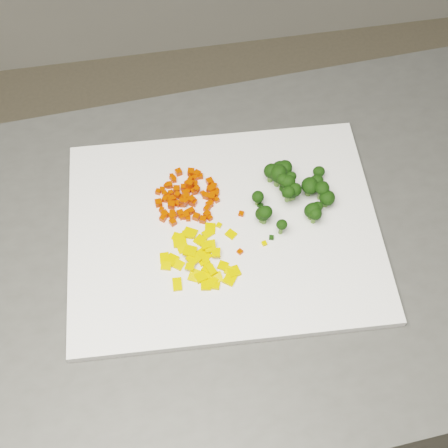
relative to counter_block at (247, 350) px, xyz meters
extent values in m
cube|color=#444542|center=(0.00, 0.00, 0.00)|extent=(0.95, 0.69, 0.90)
cube|color=white|center=(-0.04, 0.03, 0.46)|extent=(0.47, 0.38, 0.01)
cube|color=red|center=(-0.13, 0.08, 0.47)|extent=(0.01, 0.01, 0.01)
cube|color=red|center=(-0.09, 0.06, 0.47)|extent=(0.01, 0.01, 0.01)
cube|color=red|center=(-0.07, 0.09, 0.47)|extent=(0.01, 0.01, 0.01)
cube|color=red|center=(-0.12, 0.05, 0.47)|extent=(0.01, 0.01, 0.01)
cube|color=red|center=(-0.12, 0.08, 0.47)|extent=(0.01, 0.01, 0.01)
cube|color=red|center=(-0.13, 0.11, 0.47)|extent=(0.01, 0.01, 0.01)
cube|color=red|center=(-0.05, 0.08, 0.47)|extent=(0.01, 0.01, 0.01)
cube|color=red|center=(-0.10, 0.13, 0.47)|extent=(0.01, 0.01, 0.01)
cube|color=red|center=(-0.12, 0.06, 0.47)|extent=(0.01, 0.01, 0.01)
cube|color=red|center=(-0.07, 0.11, 0.47)|extent=(0.01, 0.01, 0.01)
cube|color=red|center=(-0.12, 0.09, 0.47)|extent=(0.01, 0.01, 0.01)
cube|color=red|center=(-0.10, 0.08, 0.47)|extent=(0.01, 0.01, 0.01)
cube|color=red|center=(-0.10, 0.09, 0.47)|extent=(0.01, 0.01, 0.01)
cube|color=red|center=(-0.05, 0.09, 0.47)|extent=(0.01, 0.01, 0.01)
cube|color=red|center=(-0.09, 0.11, 0.47)|extent=(0.01, 0.01, 0.01)
cube|color=red|center=(-0.10, 0.12, 0.47)|extent=(0.01, 0.01, 0.01)
cube|color=red|center=(-0.06, 0.07, 0.47)|extent=(0.01, 0.01, 0.01)
cube|color=red|center=(-0.07, 0.04, 0.47)|extent=(0.01, 0.01, 0.01)
cube|color=red|center=(-0.13, 0.05, 0.47)|extent=(0.01, 0.01, 0.01)
cube|color=red|center=(-0.06, 0.04, 0.47)|extent=(0.01, 0.01, 0.01)
cube|color=red|center=(-0.06, 0.12, 0.47)|extent=(0.01, 0.01, 0.01)
cube|color=red|center=(-0.08, 0.12, 0.47)|extent=(0.01, 0.01, 0.01)
cube|color=red|center=(-0.08, 0.08, 0.47)|extent=(0.01, 0.01, 0.01)
cube|color=red|center=(-0.13, 0.06, 0.47)|extent=(0.01, 0.01, 0.01)
cube|color=red|center=(-0.05, 0.11, 0.47)|extent=(0.01, 0.01, 0.01)
cube|color=red|center=(-0.08, 0.11, 0.47)|extent=(0.01, 0.01, 0.01)
cube|color=red|center=(-0.10, 0.05, 0.47)|extent=(0.01, 0.01, 0.01)
cube|color=red|center=(-0.13, 0.10, 0.47)|extent=(0.01, 0.01, 0.01)
cube|color=red|center=(-0.10, 0.09, 0.47)|extent=(0.01, 0.01, 0.01)
cube|color=red|center=(-0.07, 0.13, 0.47)|extent=(0.01, 0.01, 0.01)
cube|color=red|center=(-0.06, 0.05, 0.47)|extent=(0.01, 0.01, 0.01)
cube|color=red|center=(-0.07, 0.10, 0.47)|extent=(0.01, 0.01, 0.01)
cube|color=red|center=(-0.11, 0.13, 0.47)|extent=(0.01, 0.01, 0.01)
cube|color=red|center=(-0.12, 0.11, 0.47)|extent=(0.01, 0.01, 0.01)
cube|color=red|center=(-0.07, 0.12, 0.47)|extent=(0.01, 0.01, 0.01)
cube|color=red|center=(-0.11, 0.10, 0.47)|extent=(0.01, 0.01, 0.01)
cube|color=red|center=(-0.06, 0.05, 0.47)|extent=(0.01, 0.01, 0.01)
cube|color=red|center=(-0.08, 0.10, 0.47)|extent=(0.01, 0.01, 0.01)
cube|color=red|center=(-0.11, 0.08, 0.47)|extent=(0.01, 0.01, 0.01)
cube|color=red|center=(-0.09, 0.08, 0.47)|extent=(0.01, 0.01, 0.01)
cube|color=red|center=(-0.08, 0.11, 0.47)|extent=(0.01, 0.01, 0.01)
cube|color=red|center=(-0.10, 0.08, 0.47)|extent=(0.01, 0.01, 0.01)
cube|color=red|center=(-0.11, 0.06, 0.47)|extent=(0.01, 0.01, 0.01)
cube|color=red|center=(-0.06, 0.07, 0.47)|extent=(0.01, 0.01, 0.01)
cube|color=red|center=(-0.09, 0.09, 0.47)|extent=(0.01, 0.01, 0.01)
cube|color=red|center=(-0.08, 0.05, 0.47)|extent=(0.01, 0.01, 0.01)
cube|color=red|center=(-0.06, 0.08, 0.47)|extent=(0.01, 0.01, 0.01)
cube|color=red|center=(-0.05, 0.09, 0.47)|extent=(0.01, 0.01, 0.01)
cube|color=red|center=(-0.12, 0.10, 0.47)|extent=(0.01, 0.01, 0.01)
cube|color=red|center=(-0.10, 0.05, 0.47)|extent=(0.01, 0.01, 0.01)
cube|color=red|center=(-0.12, 0.06, 0.47)|extent=(0.01, 0.01, 0.01)
cube|color=red|center=(-0.12, 0.06, 0.47)|extent=(0.01, 0.01, 0.01)
cube|color=red|center=(-0.12, 0.09, 0.47)|extent=(0.01, 0.01, 0.01)
cube|color=red|center=(-0.11, 0.13, 0.47)|extent=(0.01, 0.01, 0.01)
cube|color=red|center=(-0.10, 0.08, 0.47)|extent=(0.01, 0.01, 0.01)
cube|color=red|center=(-0.10, 0.08, 0.47)|extent=(0.01, 0.01, 0.01)
cube|color=red|center=(-0.09, 0.07, 0.47)|extent=(0.01, 0.01, 0.01)
cube|color=red|center=(-0.13, 0.07, 0.47)|extent=(0.01, 0.01, 0.01)
cube|color=red|center=(-0.08, 0.07, 0.47)|extent=(0.01, 0.01, 0.01)
cube|color=red|center=(-0.07, 0.09, 0.47)|extent=(0.01, 0.01, 0.01)
cube|color=red|center=(-0.10, 0.10, 0.47)|extent=(0.01, 0.01, 0.01)
cube|color=red|center=(-0.10, 0.05, 0.47)|extent=(0.01, 0.01, 0.01)
cube|color=red|center=(-0.11, 0.11, 0.47)|extent=(0.01, 0.01, 0.01)
cube|color=red|center=(-0.09, 0.06, 0.47)|extent=(0.01, 0.01, 0.01)
cube|color=red|center=(-0.11, 0.10, 0.47)|extent=(0.01, 0.01, 0.01)
cube|color=red|center=(-0.08, 0.10, 0.48)|extent=(0.01, 0.01, 0.01)
cube|color=red|center=(-0.08, 0.13, 0.47)|extent=(0.01, 0.01, 0.01)
cube|color=red|center=(-0.09, 0.08, 0.47)|extent=(0.01, 0.01, 0.01)
cube|color=red|center=(-0.05, 0.10, 0.47)|extent=(0.01, 0.01, 0.01)
cube|color=red|center=(-0.10, 0.06, 0.47)|extent=(0.01, 0.01, 0.01)
cube|color=red|center=(-0.09, 0.05, 0.47)|extent=(0.01, 0.01, 0.01)
cube|color=red|center=(-0.05, 0.07, 0.47)|extent=(0.01, 0.01, 0.01)
cube|color=red|center=(-0.04, 0.09, 0.47)|extent=(0.01, 0.01, 0.01)
cube|color=red|center=(-0.05, 0.08, 0.47)|extent=(0.01, 0.01, 0.01)
cube|color=red|center=(-0.09, 0.05, 0.47)|extent=(0.01, 0.01, 0.01)
cube|color=red|center=(-0.05, 0.08, 0.47)|extent=(0.01, 0.01, 0.01)
cube|color=red|center=(-0.08, 0.11, 0.47)|extent=(0.01, 0.01, 0.01)
cube|color=red|center=(-0.09, 0.10, 0.47)|extent=(0.01, 0.01, 0.01)
cube|color=red|center=(-0.06, 0.06, 0.47)|extent=(0.01, 0.01, 0.01)
cube|color=red|center=(-0.11, 0.09, 0.47)|extent=(0.01, 0.01, 0.01)
cube|color=red|center=(-0.08, 0.09, 0.47)|extent=(0.01, 0.01, 0.01)
cube|color=#EAAA0C|center=(-0.06, -0.02, 0.47)|extent=(0.02, 0.02, 0.01)
cube|color=#EAAA0C|center=(-0.10, -0.03, 0.47)|extent=(0.02, 0.01, 0.00)
cube|color=#EAAA0C|center=(-0.07, -0.04, 0.47)|extent=(0.02, 0.02, 0.01)
cube|color=#EAAA0C|center=(-0.08, -0.06, 0.46)|extent=(0.02, 0.02, 0.01)
cube|color=#EAAA0C|center=(-0.07, 0.00, 0.47)|extent=(0.02, 0.01, 0.01)
cube|color=#EAAA0C|center=(-0.05, -0.05, 0.46)|extent=(0.02, 0.02, 0.01)
cube|color=#EAAA0C|center=(-0.11, 0.01, 0.46)|extent=(0.02, 0.01, 0.01)
cube|color=#EAAA0C|center=(-0.07, -0.01, 0.47)|extent=(0.02, 0.02, 0.01)
cube|color=#EAAA0C|center=(-0.08, -0.05, 0.46)|extent=(0.02, 0.01, 0.01)
cube|color=#EAAA0C|center=(-0.14, -0.01, 0.46)|extent=(0.01, 0.02, 0.00)
cube|color=#EAAA0C|center=(-0.13, -0.02, 0.46)|extent=(0.02, 0.02, 0.01)
cube|color=#EAAA0C|center=(-0.06, -0.04, 0.46)|extent=(0.02, 0.02, 0.01)
cube|color=#EAAA0C|center=(-0.11, 0.00, 0.46)|extent=(0.02, 0.02, 0.01)
cube|color=#EAAA0C|center=(-0.10, -0.02, 0.47)|extent=(0.02, 0.02, 0.01)
cube|color=#EAAA0C|center=(-0.14, -0.02, 0.46)|extent=(0.02, 0.02, 0.01)
cube|color=#EAAA0C|center=(-0.04, 0.01, 0.46)|extent=(0.02, 0.02, 0.00)
cube|color=#EAAA0C|center=(-0.08, -0.02, 0.46)|extent=(0.03, 0.03, 0.01)
cube|color=#EAAA0C|center=(-0.10, -0.01, 0.47)|extent=(0.02, 0.02, 0.01)
cube|color=#EAAA0C|center=(-0.08, -0.04, 0.46)|extent=(0.02, 0.02, 0.01)
cube|color=#EAAA0C|center=(-0.09, -0.05, 0.46)|extent=(0.02, 0.02, 0.01)
cube|color=#EAAA0C|center=(-0.07, 0.02, 0.46)|extent=(0.02, 0.02, 0.01)
cube|color=#EAAA0C|center=(-0.08, -0.06, 0.46)|extent=(0.02, 0.02, 0.01)
cube|color=#EAAA0C|center=(-0.11, 0.02, 0.46)|extent=(0.02, 0.02, 0.01)
cube|color=#EAAA0C|center=(-0.04, -0.05, 0.46)|extent=(0.02, 0.02, 0.01)
cube|color=#EAAA0C|center=(-0.10, 0.02, 0.46)|extent=(0.02, 0.02, 0.01)
cube|color=#EAAA0C|center=(-0.07, -0.07, 0.46)|extent=(0.02, 0.01, 0.01)
cube|color=#EAAA0C|center=(-0.12, -0.06, 0.46)|extent=(0.01, 0.02, 0.01)
cube|color=#EAAA0C|center=(-0.11, 0.02, 0.46)|extent=(0.02, 0.02, 0.01)
cube|color=#EAAA0C|center=(-0.09, 0.02, 0.46)|extent=(0.02, 0.02, 0.01)
cube|color=#EAAA0C|center=(-0.05, -0.06, 0.46)|extent=(0.02, 0.02, 0.01)
cube|color=#EAAA0C|center=(-0.07, -0.05, 0.46)|extent=(0.02, 0.02, 0.01)
cube|color=#EAAA0C|center=(-0.12, -0.03, 0.46)|extent=(0.02, 0.02, 0.01)
cube|color=#EAAA0C|center=(-0.10, -0.05, 0.46)|extent=(0.02, 0.02, 0.01)
cube|color=#EAAA0C|center=(-0.08, 0.01, 0.46)|extent=(0.02, 0.02, 0.01)
cube|color=#EAAA0C|center=(-0.06, 0.03, 0.46)|extent=(0.02, 0.02, 0.01)
cube|color=#EAAA0C|center=(-0.08, -0.02, 0.46)|extent=(0.02, 0.02, 0.01)
cube|color=black|center=(-0.11, 0.10, 0.46)|extent=(0.01, 0.01, 0.00)
cube|color=red|center=(-0.12, 0.09, 0.46)|extent=(0.01, 0.01, 0.01)
cube|color=red|center=(-0.01, 0.04, 0.46)|extent=(0.01, 0.01, 0.01)
cube|color=black|center=(0.02, 0.05, 0.46)|extent=(0.01, 0.01, 0.00)
cube|color=#EAAA0C|center=(-0.05, -0.04, 0.46)|extent=(0.00, 0.00, 0.00)
cube|color=black|center=(0.02, 0.00, 0.46)|extent=(0.01, 0.01, 0.00)
cube|color=black|center=(-0.10, 0.07, 0.46)|extent=(0.00, 0.00, 0.00)
cube|color=#EAAA0C|center=(-0.05, 0.03, 0.46)|extent=(0.01, 0.01, 0.00)
cube|color=#EAAA0C|center=(0.01, -0.01, 0.46)|extent=(0.01, 0.01, 0.00)
cube|color=red|center=(-0.03, -0.02, 0.46)|extent=(0.01, 0.01, 0.01)
camera|label=1|loc=(-0.12, -0.44, 1.24)|focal=50.00mm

